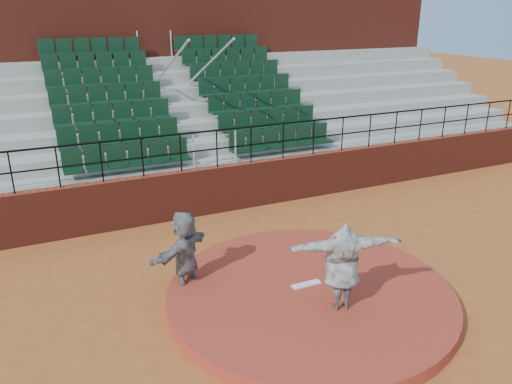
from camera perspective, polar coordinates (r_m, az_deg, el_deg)
ground at (r=9.96m, az=6.17°, el=-12.15°), size 90.00×90.00×0.00m
pitchers_mound at (r=9.90m, az=6.20°, el=-11.54°), size 5.50×5.50×0.25m
pitching_rubber at (r=9.94m, az=5.78°, el=-10.45°), size 0.60×0.15×0.03m
boundary_wall at (r=13.76m, az=-4.36°, el=0.33°), size 24.00×0.30×1.30m
wall_railing at (r=13.36m, az=-4.52°, el=5.90°), size 24.04×0.05×1.03m
seating_deck at (r=16.87m, az=-8.83°, el=6.68°), size 24.00×5.97×4.63m
press_box_facade at (r=20.33m, az=-12.42°, el=14.76°), size 24.00×3.00×7.10m
pitcher at (r=8.95m, az=9.83°, el=-8.36°), size 2.11×1.05×1.65m
fielder at (r=9.87m, az=-8.14°, el=-6.87°), size 1.59×1.32×1.71m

